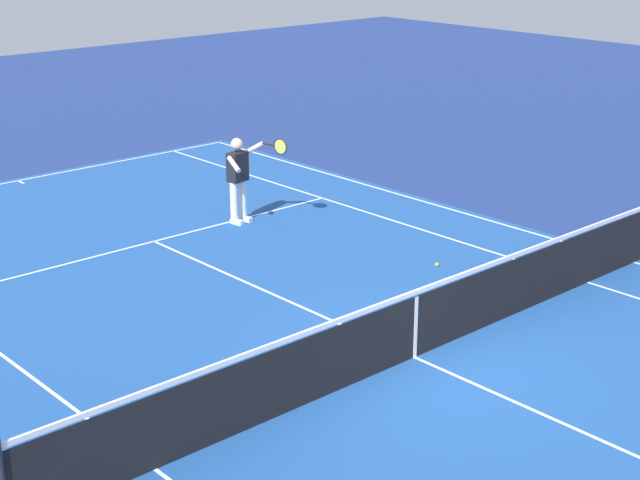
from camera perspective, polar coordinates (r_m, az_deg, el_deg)
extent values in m
plane|color=navy|center=(13.23, 5.54, -6.86)|extent=(60.00, 60.00, 0.00)
cube|color=#1E4C93|center=(13.23, 5.54, -6.86)|extent=(24.20, 11.40, 0.00)
cube|color=white|center=(22.50, -17.33, 3.35)|extent=(0.05, 11.00, 0.01)
cube|color=white|center=(17.40, 17.94, -1.24)|extent=(23.80, 0.05, 0.01)
cube|color=white|center=(16.27, 15.42, -2.39)|extent=(23.80, 0.05, 0.01)
cube|color=white|center=(10.91, -9.69, -13.11)|extent=(23.80, 0.05, 0.01)
cube|color=white|center=(17.83, -9.72, -0.07)|extent=(0.05, 8.22, 0.01)
cube|color=white|center=(13.23, 5.54, -6.85)|extent=(12.80, 0.05, 0.01)
cube|color=white|center=(22.36, -17.16, 3.27)|extent=(0.30, 0.05, 0.01)
cube|color=black|center=(13.05, 5.60, -5.12)|extent=(0.02, 11.60, 0.88)
cube|color=white|center=(12.85, 5.67, -3.05)|extent=(0.04, 11.60, 0.06)
cube|color=white|center=(13.05, 5.60, -5.12)|extent=(0.04, 0.06, 0.88)
cylinder|color=white|center=(18.50, -5.07, 2.29)|extent=(0.15, 0.15, 0.74)
cube|color=white|center=(18.58, -4.89, 1.07)|extent=(0.29, 0.16, 0.09)
cylinder|color=white|center=(18.67, -4.57, 2.46)|extent=(0.15, 0.15, 0.74)
cube|color=white|center=(18.75, -4.40, 1.24)|extent=(0.29, 0.16, 0.09)
cube|color=black|center=(18.41, -4.87, 4.32)|extent=(0.30, 0.42, 0.56)
sphere|color=beige|center=(18.31, -4.91, 5.63)|extent=(0.23, 0.23, 0.23)
cylinder|color=beige|center=(18.07, -5.08, 4.45)|extent=(0.42, 0.15, 0.26)
cylinder|color=beige|center=(18.42, -3.90, 5.40)|extent=(0.41, 0.28, 0.30)
cylinder|color=#232326|center=(18.23, -3.04, 5.64)|extent=(0.28, 0.08, 0.04)
torus|color=#232326|center=(18.05, -2.34, 5.51)|extent=(0.31, 0.08, 0.31)
cylinder|color=#C6D84C|center=(18.05, -2.34, 5.51)|extent=(0.27, 0.05, 0.27)
sphere|color=#CCE01E|center=(16.48, 6.89, -1.44)|extent=(0.07, 0.07, 0.07)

